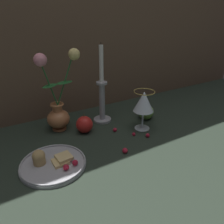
{
  "coord_description": "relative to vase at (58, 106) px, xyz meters",
  "views": [
    {
      "loc": [
        -0.36,
        -0.66,
        0.46
      ],
      "look_at": [
        0.04,
        0.03,
        0.1
      ],
      "focal_mm": 35.0,
      "sensor_mm": 36.0,
      "label": 1
    }
  ],
  "objects": [
    {
      "name": "berry_under_candlestick",
      "position": [
        0.28,
        -0.24,
        -0.1
      ],
      "size": [
        0.02,
        0.02,
        0.02
      ],
      "primitive_type": "sphere",
      "color": "#AD192D",
      "rests_on": "ground_plane"
    },
    {
      "name": "vase",
      "position": [
        0.0,
        0.0,
        0.0
      ],
      "size": [
        0.18,
        0.1,
        0.34
      ],
      "color": "#B77042",
      "rests_on": "ground_plane"
    },
    {
      "name": "plate_with_pastries",
      "position": [
        -0.1,
        -0.23,
        -0.1
      ],
      "size": [
        0.22,
        0.22,
        0.06
      ],
      "color": "#A3A3A8",
      "rests_on": "ground_plane"
    },
    {
      "name": "berry_by_glass_stem",
      "position": [
        0.19,
        -0.14,
        -0.1
      ],
      "size": [
        0.02,
        0.02,
        0.02
      ],
      "primitive_type": "sphere",
      "color": "#AD192D",
      "rests_on": "ground_plane"
    },
    {
      "name": "apple_near_glass",
      "position": [
        0.08,
        -0.08,
        -0.07
      ],
      "size": [
        0.07,
        0.07,
        0.08
      ],
      "color": "red",
      "rests_on": "ground_plane"
    },
    {
      "name": "wine_glass",
      "position": [
        0.31,
        -0.17,
        0.01
      ],
      "size": [
        0.09,
        0.09,
        0.17
      ],
      "color": "silver",
      "rests_on": "ground_plane"
    },
    {
      "name": "berry_near_plate",
      "position": [
        0.14,
        -0.29,
        -0.1
      ],
      "size": [
        0.02,
        0.02,
        0.02
      ],
      "primitive_type": "sphere",
      "color": "#AD192D",
      "rests_on": "ground_plane"
    },
    {
      "name": "candlestick",
      "position": [
        0.2,
        -0.02,
        0.01
      ],
      "size": [
        0.08,
        0.08,
        0.35
      ],
      "color": "#A3A3A8",
      "rests_on": "ground_plane"
    },
    {
      "name": "ground_plane",
      "position": [
        0.13,
        -0.17,
        -0.11
      ],
      "size": [
        2.4,
        2.4,
        0.0
      ],
      "primitive_type": "plane",
      "color": "#232D23",
      "rests_on": "ground"
    },
    {
      "name": "berry_front_center",
      "position": [
        0.24,
        -0.21,
        -0.1
      ],
      "size": [
        0.01,
        0.01,
        0.01
      ],
      "primitive_type": "sphere",
      "color": "#AD192D",
      "rests_on": "ground_plane"
    },
    {
      "name": "apple_beside_vase",
      "position": [
        0.38,
        -0.11,
        -0.07
      ],
      "size": [
        0.07,
        0.07,
        0.08
      ],
      "color": "#669938",
      "rests_on": "ground_plane"
    }
  ]
}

